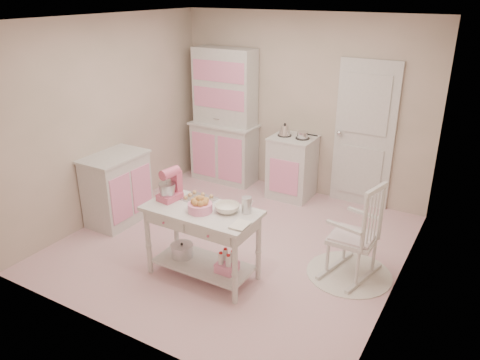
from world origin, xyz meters
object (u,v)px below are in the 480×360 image
at_px(hutch, 224,117).
at_px(bread_basket, 200,207).
at_px(work_table, 203,243).
at_px(base_cabinet, 117,189).
at_px(stove, 292,167).
at_px(rocking_chair, 354,230).
at_px(stand_mixer, 169,185).

distance_m(hutch, bread_basket, 2.79).
distance_m(work_table, bread_basket, 0.45).
distance_m(base_cabinet, work_table, 1.77).
bearing_deg(stove, bread_basket, -88.32).
distance_m(hutch, work_table, 2.81).
relative_size(stove, base_cabinet, 1.00).
height_order(hutch, work_table, hutch).
xyz_separation_m(work_table, bread_basket, (0.02, -0.05, 0.45)).
relative_size(rocking_chair, stand_mixer, 3.24).
xyz_separation_m(base_cabinet, stand_mixer, (1.28, -0.48, 0.51)).
distance_m(base_cabinet, bread_basket, 1.84).
bearing_deg(stand_mixer, stove, 89.47).
relative_size(stove, bread_basket, 3.68).
bearing_deg(bread_basket, stove, 91.68).
height_order(stove, bread_basket, stove).
distance_m(hutch, rocking_chair, 3.11).
bearing_deg(rocking_chair, stand_mixer, -142.66).
bearing_deg(work_table, stand_mixer, 177.27).
bearing_deg(bread_basket, hutch, 117.13).
bearing_deg(rocking_chair, hutch, 161.46).
bearing_deg(hutch, stand_mixer, -70.98).
distance_m(stove, work_table, 2.38).
bearing_deg(base_cabinet, bread_basket, -17.86).
xyz_separation_m(stove, work_table, (0.05, -2.38, -0.06)).
bearing_deg(stand_mixer, rocking_chair, 32.48).
bearing_deg(base_cabinet, stove, 48.76).
relative_size(stove, rocking_chair, 0.84).
distance_m(rocking_chair, bread_basket, 1.62).
distance_m(stove, rocking_chair, 2.11).
xyz_separation_m(work_table, stand_mixer, (-0.42, 0.02, 0.57)).
xyz_separation_m(hutch, base_cabinet, (-0.45, -1.93, -0.58)).
bearing_deg(base_cabinet, stand_mixer, -20.73).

